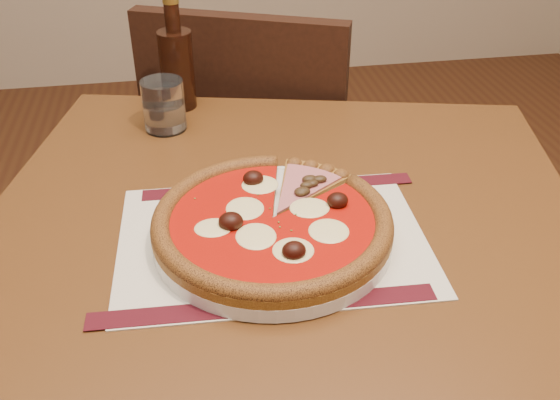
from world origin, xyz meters
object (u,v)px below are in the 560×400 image
Objects in this scene: table at (282,287)px; pizza at (272,220)px; water_glass at (164,105)px; plate at (272,233)px; chair_far at (256,166)px; bottle at (177,65)px.

pizza is at bearing -125.39° from table.
water_glass is at bearing 114.68° from table.
water_glass is (-0.13, 0.34, 0.03)m from plate.
water_glass is at bearing 110.59° from plate.
water_glass is at bearing 78.21° from chair_far.
water_glass reaches higher than plate.
pizza is (-0.00, -0.00, 0.02)m from plate.
chair_far reaches higher than pizza.
plate is at bearing 107.38° from chair_far.
chair_far is at bearing 85.94° from table.
table is at bearing -65.32° from water_glass.
bottle reaches higher than pizza.
pizza is at bearing -126.58° from plate.
table is at bearing -73.65° from bottle.
plate is at bearing -76.73° from bottle.
pizza is (-0.02, -0.02, 0.13)m from table.
pizza is (-0.06, -0.60, 0.28)m from chair_far.
table is 11.39× the size of water_glass.
water_glass is 0.10m from bottle.
plate is (-0.02, -0.02, 0.11)m from table.
water_glass reaches higher than pizza.
pizza is 0.44m from bottle.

